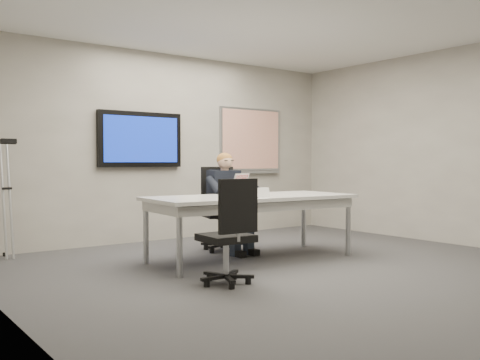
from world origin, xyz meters
TOP-DOWN VIEW (x-y plane):
  - floor at (0.00, 0.00)m, footprint 6.00×6.00m
  - ceiling at (0.00, 0.00)m, footprint 6.00×6.00m
  - wall_back at (0.00, 3.00)m, footprint 6.00×0.02m
  - wall_left at (-3.00, 0.00)m, footprint 0.02×6.00m
  - wall_right at (3.00, 0.00)m, footprint 0.02×6.00m
  - conference_table at (-0.06, 0.90)m, footprint 2.57×1.23m
  - tv_display at (-0.50, 2.95)m, footprint 1.30×0.09m
  - whiteboard at (1.55, 2.97)m, footprint 1.25×0.08m
  - office_chair_far at (0.05, 1.69)m, footprint 0.66×0.66m
  - office_chair_near at (-1.04, -0.00)m, footprint 0.51×0.51m
  - seated_person at (0.04, 1.44)m, footprint 0.42×0.72m
  - crutch at (-2.38, 2.79)m, footprint 0.39×0.65m
  - laptop at (0.07, 1.19)m, footprint 0.44×0.47m
  - name_tent at (-0.16, 0.63)m, footprint 0.28×0.09m
  - pen at (-0.28, 0.58)m, footprint 0.05×0.13m

SIDE VIEW (x-z plane):
  - floor at x=0.00m, z-range -0.01..0.01m
  - office_chair_near at x=-1.04m, z-range -0.19..0.83m
  - office_chair_far at x=0.05m, z-range -0.21..0.90m
  - seated_person at x=0.04m, z-range -0.13..1.17m
  - conference_table at x=-0.06m, z-range 0.30..1.07m
  - crutch at x=-2.38m, z-range -0.02..1.51m
  - pen at x=-0.28m, z-range 0.77..0.78m
  - name_tent at x=-0.16m, z-range 0.77..0.88m
  - laptop at x=0.07m, z-range 0.71..0.97m
  - wall_back at x=0.00m, z-range 0.00..2.80m
  - wall_left at x=-3.00m, z-range 0.00..2.80m
  - wall_right at x=3.00m, z-range 0.00..2.80m
  - tv_display at x=-0.50m, z-range 1.10..1.90m
  - whiteboard at x=1.55m, z-range 0.98..2.08m
  - ceiling at x=0.00m, z-range 2.79..2.81m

